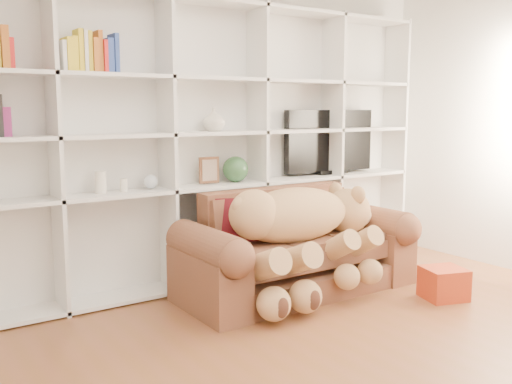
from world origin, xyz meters
TOP-DOWN VIEW (x-y plane):
  - wall_back at (0.00, 2.50)m, footprint 5.00×0.02m
  - bookshelf at (-0.24, 2.36)m, footprint 4.43×0.35m
  - sofa at (0.42, 1.72)m, footprint 1.98×0.86m
  - teddy_bear at (0.35, 1.55)m, footprint 1.49×0.81m
  - throw_pillow at (-0.04, 1.86)m, footprint 0.42×0.33m
  - gift_box at (1.28, 0.89)m, footprint 0.39×0.38m
  - tv at (1.34, 2.35)m, footprint 1.06×0.18m
  - picture_frame at (-0.05, 2.30)m, footprint 0.18×0.04m
  - green_vase at (0.21, 2.30)m, footprint 0.23×0.23m
  - figurine_tall at (-0.99, 2.30)m, footprint 0.09×0.09m
  - figurine_short at (-0.81, 2.30)m, footprint 0.07×0.07m
  - snow_globe at (-0.59, 2.30)m, footprint 0.11×0.11m
  - shelf_vase at (0.00, 2.30)m, footprint 0.24×0.24m

SIDE VIEW (x-z plane):
  - gift_box at x=1.28m, z-range 0.00..0.25m
  - sofa at x=0.42m, z-range -0.10..0.73m
  - teddy_bear at x=0.35m, z-range 0.15..1.01m
  - throw_pillow at x=-0.04m, z-range 0.42..0.81m
  - figurine_short at x=-0.81m, z-range 0.86..0.97m
  - snow_globe at x=-0.59m, z-range 0.87..0.98m
  - figurine_tall at x=-0.99m, z-range 0.86..1.04m
  - green_vase at x=0.21m, z-range 0.86..1.09m
  - picture_frame at x=-0.05m, z-range 0.88..1.10m
  - tv at x=1.34m, z-range 0.86..1.49m
  - bookshelf at x=-0.24m, z-range 0.11..2.51m
  - wall_back at x=0.00m, z-range 0.00..2.70m
  - shelf_vase at x=0.00m, z-range 1.31..1.51m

